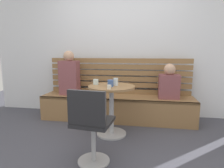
# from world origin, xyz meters

# --- Properties ---
(ground) EXTENTS (8.00, 8.00, 0.00)m
(ground) POSITION_xyz_m (0.00, 0.00, 0.00)
(ground) COLOR #42424C
(back_wall) EXTENTS (5.20, 0.10, 2.90)m
(back_wall) POSITION_xyz_m (0.00, 1.64, 1.45)
(back_wall) COLOR silver
(back_wall) RESTS_ON ground
(booth_bench) EXTENTS (2.70, 0.52, 0.44)m
(booth_bench) POSITION_xyz_m (0.00, 1.20, 0.22)
(booth_bench) COLOR olive
(booth_bench) RESTS_ON ground
(booth_backrest) EXTENTS (2.65, 0.04, 0.67)m
(booth_backrest) POSITION_xyz_m (0.00, 1.44, 0.78)
(booth_backrest) COLOR olive
(booth_backrest) RESTS_ON booth_bench
(cafe_table) EXTENTS (0.68, 0.68, 0.74)m
(cafe_table) POSITION_xyz_m (0.02, 0.57, 0.52)
(cafe_table) COLOR #ADADB2
(cafe_table) RESTS_ON ground
(white_chair) EXTENTS (0.44, 0.44, 0.85)m
(white_chair) POSITION_xyz_m (-0.06, -0.25, 0.46)
(white_chair) COLOR #ADADB2
(white_chair) RESTS_ON ground
(person_adult) EXTENTS (0.34, 0.22, 0.81)m
(person_adult) POSITION_xyz_m (-0.88, 1.20, 0.80)
(person_adult) COLOR brown
(person_adult) RESTS_ON booth_bench
(person_child_left) EXTENTS (0.34, 0.22, 0.59)m
(person_child_left) POSITION_xyz_m (0.90, 1.19, 0.70)
(person_child_left) COLOR brown
(person_child_left) RESTS_ON booth_bench
(cup_water_clear) EXTENTS (0.07, 0.07, 0.11)m
(cup_water_clear) POSITION_xyz_m (0.07, 0.60, 0.80)
(cup_water_clear) COLOR white
(cup_water_clear) RESTS_ON cafe_table
(cup_glass_short) EXTENTS (0.08, 0.08, 0.08)m
(cup_glass_short) POSITION_xyz_m (-0.23, 0.63, 0.78)
(cup_glass_short) COLOR silver
(cup_glass_short) RESTS_ON cafe_table
(cup_espresso_small) EXTENTS (0.06, 0.06, 0.05)m
(cup_espresso_small) POSITION_xyz_m (0.03, 0.31, 0.77)
(cup_espresso_small) COLOR silver
(cup_espresso_small) RESTS_ON cafe_table
(cup_mug_blue) EXTENTS (0.08, 0.08, 0.09)m
(cup_mug_blue) POSITION_xyz_m (0.01, 0.50, 0.79)
(cup_mug_blue) COLOR #3D5B9E
(cup_mug_blue) RESTS_ON cafe_table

